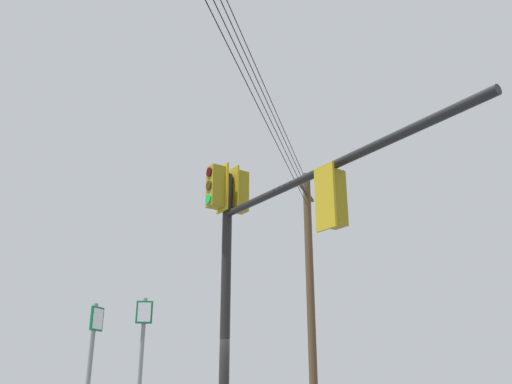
% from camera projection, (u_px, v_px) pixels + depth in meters
% --- Properties ---
extents(signal_mast_assembly, '(6.22, 1.75, 6.10)m').
position_uv_depth(signal_mast_assembly, '(255.00, 234.00, 9.50)').
color(signal_mast_assembly, black).
rests_on(signal_mast_assembly, ground).
extents(utility_pole_wooden, '(1.85, 1.66, 10.29)m').
position_uv_depth(utility_pole_wooden, '(310.00, 285.00, 21.21)').
color(utility_pole_wooden, '#4C3823').
rests_on(utility_pole_wooden, ground).
extents(route_sign_primary, '(0.31, 0.23, 2.93)m').
position_uv_depth(route_sign_primary, '(89.00, 382.00, 7.46)').
color(route_sign_primary, slate).
rests_on(route_sign_primary, ground).
extents(route_sign_secondary, '(0.12, 0.28, 3.12)m').
position_uv_depth(route_sign_secondary, '(140.00, 378.00, 8.27)').
color(route_sign_secondary, slate).
rests_on(route_sign_secondary, ground).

